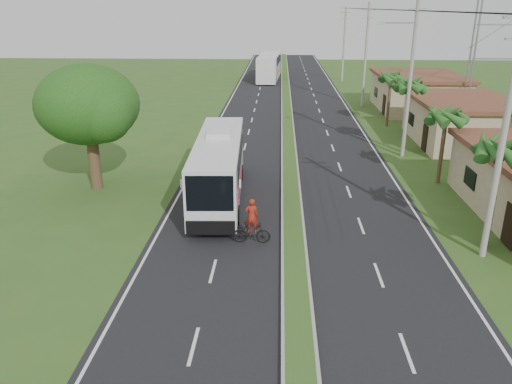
{
  "coord_description": "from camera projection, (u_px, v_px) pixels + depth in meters",
  "views": [
    {
      "loc": [
        -0.78,
        -18.59,
        10.61
      ],
      "look_at": [
        -1.9,
        4.92,
        1.8
      ],
      "focal_mm": 35.0,
      "sensor_mm": 36.0,
      "label": 1
    }
  ],
  "objects": [
    {
      "name": "motorcyclist",
      "position": [
        252.0,
        228.0,
        23.49
      ],
      "size": [
        1.79,
        0.52,
        2.26
      ],
      "rotation": [
        0.0,
        0.0,
        -0.01
      ],
      "color": "black",
      "rests_on": "ground"
    },
    {
      "name": "palm_verge_a",
      "position": [
        502.0,
        149.0,
        21.82
      ],
      "size": [
        2.4,
        2.4,
        5.45
      ],
      "color": "#473321",
      "rests_on": "ground"
    },
    {
      "name": "lane_edge_right",
      "position": [
        373.0,
        149.0,
        39.48
      ],
      "size": [
        0.12,
        160.0,
        0.01
      ],
      "primitive_type": "cube",
      "color": "silver",
      "rests_on": "ground"
    },
    {
      "name": "lane_edge_left",
      "position": [
        205.0,
        146.0,
        40.08
      ],
      "size": [
        0.12,
        160.0,
        0.01
      ],
      "primitive_type": "cube",
      "color": "silver",
      "rests_on": "ground"
    },
    {
      "name": "road_asphalt",
      "position": [
        289.0,
        147.0,
        39.78
      ],
      "size": [
        14.0,
        160.0,
        0.02
      ],
      "primitive_type": "cube",
      "color": "black",
      "rests_on": "ground"
    },
    {
      "name": "utility_pole_a",
      "position": [
        504.0,
        133.0,
        20.58
      ],
      "size": [
        1.6,
        0.28,
        11.0
      ],
      "color": "gray",
      "rests_on": "ground"
    },
    {
      "name": "palm_verge_b",
      "position": [
        447.0,
        115.0,
        30.35
      ],
      "size": [
        2.4,
        2.4,
        5.05
      ],
      "color": "#473321",
      "rests_on": "ground"
    },
    {
      "name": "utility_pole_c",
      "position": [
        366.0,
        54.0,
        54.25
      ],
      "size": [
        1.6,
        0.28,
        11.0
      ],
      "color": "gray",
      "rests_on": "ground"
    },
    {
      "name": "ground",
      "position": [
        295.0,
        273.0,
        21.07
      ],
      "size": [
        180.0,
        180.0,
        0.0
      ],
      "primitive_type": "plane",
      "color": "#31541E",
      "rests_on": "ground"
    },
    {
      "name": "coach_bus_far",
      "position": [
        269.0,
        65.0,
        75.54
      ],
      "size": [
        3.49,
        12.97,
        3.74
      ],
      "rotation": [
        0.0,
        0.0,
        -0.05
      ],
      "color": "white",
      "rests_on": "ground"
    },
    {
      "name": "utility_pole_d",
      "position": [
        344.0,
        43.0,
        73.05
      ],
      "size": [
        1.6,
        0.28,
        10.5
      ],
      "color": "gray",
      "rests_on": "ground"
    },
    {
      "name": "shop_mid",
      "position": [
        462.0,
        121.0,
        40.38
      ],
      "size": [
        7.6,
        10.6,
        3.67
      ],
      "color": "tan",
      "rests_on": "ground"
    },
    {
      "name": "median_strip",
      "position": [
        289.0,
        146.0,
        39.75
      ],
      "size": [
        1.2,
        160.0,
        0.18
      ],
      "color": "gray",
      "rests_on": "ground"
    },
    {
      "name": "shop_far",
      "position": [
        418.0,
        92.0,
        53.45
      ],
      "size": [
        8.6,
        11.6,
        3.82
      ],
      "color": "tan",
      "rests_on": "ground"
    },
    {
      "name": "utility_pole_b",
      "position": [
        411.0,
        71.0,
        35.34
      ],
      "size": [
        3.2,
        0.28,
        12.0
      ],
      "color": "gray",
      "rests_on": "ground"
    },
    {
      "name": "shade_tree",
      "position": [
        86.0,
        107.0,
        29.22
      ],
      "size": [
        6.3,
        6.0,
        7.54
      ],
      "color": "#473321",
      "rests_on": "ground"
    },
    {
      "name": "palm_verge_d",
      "position": [
        391.0,
        77.0,
        45.26
      ],
      "size": [
        2.4,
        2.4,
        5.25
      ],
      "color": "#473321",
      "rests_on": "ground"
    },
    {
      "name": "coach_bus_main",
      "position": [
        219.0,
        163.0,
        28.67
      ],
      "size": [
        3.0,
        11.92,
        3.82
      ],
      "rotation": [
        0.0,
        0.0,
        0.05
      ],
      "color": "silver",
      "rests_on": "ground"
    },
    {
      "name": "palm_verge_c",
      "position": [
        410.0,
        85.0,
        36.66
      ],
      "size": [
        2.4,
        2.4,
        5.85
      ],
      "color": "#473321",
      "rests_on": "ground"
    }
  ]
}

